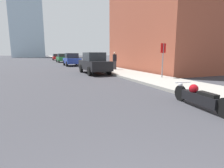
{
  "coord_description": "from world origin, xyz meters",
  "views": [
    {
      "loc": [
        -0.5,
        -0.44,
        1.68
      ],
      "look_at": [
        2.06,
        5.91,
        0.5
      ],
      "focal_mm": 28.0,
      "sensor_mm": 36.0,
      "label": 1
    }
  ],
  "objects_px": {
    "motorcycle": "(199,97)",
    "stop_sign": "(163,54)",
    "parked_car_green": "(62,58)",
    "pedestrian": "(115,60)",
    "parked_car_black": "(94,63)",
    "parked_car_red": "(57,57)",
    "parked_car_blue": "(72,60)"
  },
  "relations": [
    {
      "from": "parked_car_black",
      "to": "parked_car_blue",
      "type": "bearing_deg",
      "value": 89.85
    },
    {
      "from": "parked_car_green",
      "to": "stop_sign",
      "type": "relative_size",
      "value": 1.9
    },
    {
      "from": "parked_car_red",
      "to": "pedestrian",
      "type": "relative_size",
      "value": 2.34
    },
    {
      "from": "parked_car_black",
      "to": "parked_car_red",
      "type": "xyz_separation_m",
      "value": [
        -0.37,
        34.58,
        -0.08
      ]
    },
    {
      "from": "pedestrian",
      "to": "parked_car_blue",
      "type": "bearing_deg",
      "value": 106.81
    },
    {
      "from": "parked_car_black",
      "to": "stop_sign",
      "type": "relative_size",
      "value": 2.07
    },
    {
      "from": "parked_car_blue",
      "to": "parked_car_green",
      "type": "bearing_deg",
      "value": 89.23
    },
    {
      "from": "parked_car_red",
      "to": "stop_sign",
      "type": "distance_m",
      "value": 39.88
    },
    {
      "from": "parked_car_black",
      "to": "parked_car_blue",
      "type": "xyz_separation_m",
      "value": [
        -0.17,
        10.82,
        -0.01
      ]
    },
    {
      "from": "parked_car_black",
      "to": "parked_car_blue",
      "type": "height_order",
      "value": "parked_car_black"
    },
    {
      "from": "motorcycle",
      "to": "parked_car_blue",
      "type": "height_order",
      "value": "parked_car_blue"
    },
    {
      "from": "parked_car_green",
      "to": "stop_sign",
      "type": "height_order",
      "value": "stop_sign"
    },
    {
      "from": "parked_car_red",
      "to": "pedestrian",
      "type": "xyz_separation_m",
      "value": [
        2.98,
        -32.95,
        0.22
      ]
    },
    {
      "from": "parked_car_black",
      "to": "motorcycle",
      "type": "bearing_deg",
      "value": -89.27
    },
    {
      "from": "parked_car_blue",
      "to": "parked_car_red",
      "type": "distance_m",
      "value": 23.76
    },
    {
      "from": "parked_car_black",
      "to": "stop_sign",
      "type": "xyz_separation_m",
      "value": [
        3.17,
        -5.13,
        0.75
      ]
    },
    {
      "from": "parked_car_green",
      "to": "motorcycle",
      "type": "bearing_deg",
      "value": -92.86
    },
    {
      "from": "parked_car_blue",
      "to": "pedestrian",
      "type": "bearing_deg",
      "value": -74.51
    },
    {
      "from": "motorcycle",
      "to": "parked_car_red",
      "type": "relative_size",
      "value": 0.6
    },
    {
      "from": "stop_sign",
      "to": "pedestrian",
      "type": "bearing_deg",
      "value": 94.75
    },
    {
      "from": "parked_car_black",
      "to": "pedestrian",
      "type": "height_order",
      "value": "pedestrian"
    },
    {
      "from": "parked_car_black",
      "to": "parked_car_green",
      "type": "xyz_separation_m",
      "value": [
        -0.28,
        21.94,
        -0.04
      ]
    },
    {
      "from": "motorcycle",
      "to": "pedestrian",
      "type": "relative_size",
      "value": 1.4
    },
    {
      "from": "motorcycle",
      "to": "stop_sign",
      "type": "relative_size",
      "value": 1.1
    },
    {
      "from": "motorcycle",
      "to": "parked_car_blue",
      "type": "distance_m",
      "value": 21.45
    },
    {
      "from": "parked_car_green",
      "to": "parked_car_black",
      "type": "bearing_deg",
      "value": -93.2
    },
    {
      "from": "parked_car_green",
      "to": "pedestrian",
      "type": "height_order",
      "value": "pedestrian"
    },
    {
      "from": "parked_car_blue",
      "to": "motorcycle",
      "type": "bearing_deg",
      "value": -89.98
    },
    {
      "from": "pedestrian",
      "to": "stop_sign",
      "type": "bearing_deg",
      "value": -85.25
    },
    {
      "from": "parked_car_blue",
      "to": "parked_car_red",
      "type": "xyz_separation_m",
      "value": [
        -0.2,
        23.76,
        -0.07
      ]
    },
    {
      "from": "parked_car_green",
      "to": "pedestrian",
      "type": "relative_size",
      "value": 2.42
    },
    {
      "from": "parked_car_green",
      "to": "parked_car_red",
      "type": "bearing_deg",
      "value": 86.51
    }
  ]
}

